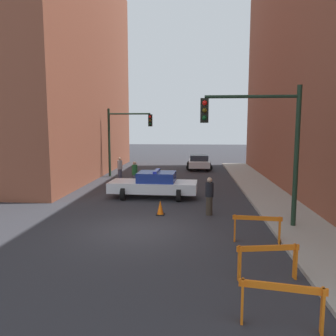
{
  "coord_description": "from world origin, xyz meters",
  "views": [
    {
      "loc": [
        2.14,
        -11.58,
        3.82
      ],
      "look_at": [
        0.57,
        7.9,
        1.36
      ],
      "focal_mm": 35.0,
      "sensor_mm": 36.0,
      "label": 1
    }
  ],
  "objects_px": {
    "police_car": "(154,184)",
    "barrier_mid": "(268,256)",
    "traffic_light_far": "(123,132)",
    "pedestrian_corner": "(120,168)",
    "pedestrian_sidewalk": "(209,196)",
    "barrier_back": "(257,224)",
    "barrier_front": "(282,298)",
    "parked_car_near": "(199,162)",
    "traffic_light_near": "(265,135)",
    "pedestrian_crossing": "(135,174)",
    "traffic_cone": "(160,208)"
  },
  "relations": [
    {
      "from": "parked_car_near",
      "to": "barrier_back",
      "type": "height_order",
      "value": "parked_car_near"
    },
    {
      "from": "traffic_cone",
      "to": "barrier_front",
      "type": "bearing_deg",
      "value": -68.37
    },
    {
      "from": "barrier_front",
      "to": "barrier_back",
      "type": "distance_m",
      "value": 4.75
    },
    {
      "from": "police_car",
      "to": "traffic_light_far",
      "type": "bearing_deg",
      "value": 26.11
    },
    {
      "from": "barrier_mid",
      "to": "barrier_back",
      "type": "xyz_separation_m",
      "value": [
        0.24,
        2.71,
        0.0
      ]
    },
    {
      "from": "pedestrian_crossing",
      "to": "pedestrian_corner",
      "type": "xyz_separation_m",
      "value": [
        -1.57,
        2.68,
        0.0
      ]
    },
    {
      "from": "pedestrian_corner",
      "to": "pedestrian_sidewalk",
      "type": "relative_size",
      "value": 1.0
    },
    {
      "from": "pedestrian_sidewalk",
      "to": "barrier_front",
      "type": "distance_m",
      "value": 8.12
    },
    {
      "from": "barrier_front",
      "to": "barrier_mid",
      "type": "relative_size",
      "value": 1.0
    },
    {
      "from": "police_car",
      "to": "parked_car_near",
      "type": "distance_m",
      "value": 12.46
    },
    {
      "from": "police_car",
      "to": "barrier_mid",
      "type": "distance_m",
      "value": 10.19
    },
    {
      "from": "pedestrian_crossing",
      "to": "traffic_cone",
      "type": "height_order",
      "value": "pedestrian_crossing"
    },
    {
      "from": "barrier_mid",
      "to": "traffic_cone",
      "type": "relative_size",
      "value": 2.42
    },
    {
      "from": "traffic_light_far",
      "to": "pedestrian_corner",
      "type": "xyz_separation_m",
      "value": [
        0.14,
        -1.92,
        -2.54
      ]
    },
    {
      "from": "traffic_light_far",
      "to": "pedestrian_crossing",
      "type": "xyz_separation_m",
      "value": [
        1.71,
        -4.6,
        -2.54
      ]
    },
    {
      "from": "traffic_light_far",
      "to": "barrier_back",
      "type": "relative_size",
      "value": 3.25
    },
    {
      "from": "pedestrian_crossing",
      "to": "traffic_cone",
      "type": "bearing_deg",
      "value": 171.12
    },
    {
      "from": "pedestrian_sidewalk",
      "to": "barrier_back",
      "type": "bearing_deg",
      "value": -25.82
    },
    {
      "from": "parked_car_near",
      "to": "traffic_cone",
      "type": "relative_size",
      "value": 6.56
    },
    {
      "from": "pedestrian_corner",
      "to": "barrier_mid",
      "type": "xyz_separation_m",
      "value": [
        7.16,
        -14.86,
        -0.24
      ]
    },
    {
      "from": "police_car",
      "to": "pedestrian_crossing",
      "type": "relative_size",
      "value": 2.87
    },
    {
      "from": "traffic_light_near",
      "to": "pedestrian_crossing",
      "type": "distance_m",
      "value": 10.4
    },
    {
      "from": "pedestrian_crossing",
      "to": "pedestrian_sidewalk",
      "type": "relative_size",
      "value": 1.0
    },
    {
      "from": "pedestrian_crossing",
      "to": "barrier_front",
      "type": "relative_size",
      "value": 1.05
    },
    {
      "from": "barrier_back",
      "to": "traffic_cone",
      "type": "height_order",
      "value": "barrier_back"
    },
    {
      "from": "barrier_front",
      "to": "barrier_back",
      "type": "xyz_separation_m",
      "value": [
        0.42,
        4.73,
        0.0
      ]
    },
    {
      "from": "pedestrian_corner",
      "to": "barrier_front",
      "type": "xyz_separation_m",
      "value": [
        6.97,
        -16.88,
        -0.24
      ]
    },
    {
      "from": "police_car",
      "to": "barrier_front",
      "type": "height_order",
      "value": "police_car"
    },
    {
      "from": "police_car",
      "to": "traffic_cone",
      "type": "bearing_deg",
      "value": -166.54
    },
    {
      "from": "pedestrian_crossing",
      "to": "pedestrian_sidewalk",
      "type": "height_order",
      "value": "same"
    },
    {
      "from": "parked_car_near",
      "to": "traffic_cone",
      "type": "bearing_deg",
      "value": -96.92
    },
    {
      "from": "traffic_light_near",
      "to": "pedestrian_crossing",
      "type": "height_order",
      "value": "traffic_light_near"
    },
    {
      "from": "barrier_back",
      "to": "traffic_cone",
      "type": "distance_m",
      "value": 4.76
    },
    {
      "from": "traffic_light_far",
      "to": "pedestrian_corner",
      "type": "height_order",
      "value": "traffic_light_far"
    },
    {
      "from": "traffic_light_near",
      "to": "pedestrian_sidewalk",
      "type": "relative_size",
      "value": 3.13
    },
    {
      "from": "pedestrian_crossing",
      "to": "barrier_mid",
      "type": "bearing_deg",
      "value": 175.94
    },
    {
      "from": "barrier_mid",
      "to": "pedestrian_sidewalk",
      "type": "bearing_deg",
      "value": 101.11
    },
    {
      "from": "traffic_cone",
      "to": "police_car",
      "type": "bearing_deg",
      "value": 101.28
    },
    {
      "from": "pedestrian_corner",
      "to": "barrier_back",
      "type": "bearing_deg",
      "value": 15.82
    },
    {
      "from": "traffic_light_near",
      "to": "barrier_front",
      "type": "relative_size",
      "value": 3.28
    },
    {
      "from": "parked_car_near",
      "to": "pedestrian_sidewalk",
      "type": "distance_m",
      "value": 15.53
    },
    {
      "from": "traffic_light_far",
      "to": "pedestrian_corner",
      "type": "bearing_deg",
      "value": -85.76
    },
    {
      "from": "traffic_light_far",
      "to": "police_car",
      "type": "distance_m",
      "value": 8.54
    },
    {
      "from": "pedestrian_sidewalk",
      "to": "pedestrian_crossing",
      "type": "bearing_deg",
      "value": 166.56
    },
    {
      "from": "pedestrian_crossing",
      "to": "pedestrian_sidewalk",
      "type": "xyz_separation_m",
      "value": [
        4.41,
        -6.16,
        0.0
      ]
    },
    {
      "from": "parked_car_near",
      "to": "barrier_front",
      "type": "relative_size",
      "value": 2.71
    },
    {
      "from": "traffic_light_near",
      "to": "barrier_back",
      "type": "xyz_separation_m",
      "value": [
        -0.49,
        -1.66,
        -2.91
      ]
    },
    {
      "from": "pedestrian_corner",
      "to": "barrier_back",
      "type": "xyz_separation_m",
      "value": [
        7.4,
        -12.15,
        -0.24
      ]
    },
    {
      "from": "police_car",
      "to": "traffic_cone",
      "type": "height_order",
      "value": "police_car"
    },
    {
      "from": "traffic_light_far",
      "to": "traffic_cone",
      "type": "height_order",
      "value": "traffic_light_far"
    }
  ]
}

